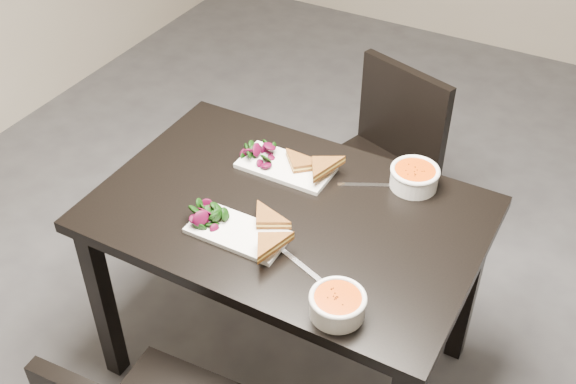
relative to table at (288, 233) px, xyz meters
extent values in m
plane|color=#47474C|center=(0.39, 0.38, -0.65)|extent=(5.00, 5.00, 0.00)
cube|color=black|center=(0.00, 0.00, 0.08)|extent=(1.20, 0.80, 0.04)
cube|color=black|center=(-0.54, -0.34, -0.30)|extent=(0.06, 0.06, 0.71)
cube|color=black|center=(-0.54, 0.34, -0.30)|extent=(0.06, 0.06, 0.71)
cube|color=black|center=(0.54, 0.34, -0.30)|extent=(0.06, 0.06, 0.71)
cube|color=black|center=(0.00, 0.66, -0.22)|extent=(0.53, 0.53, 0.04)
cube|color=black|center=(-0.22, 0.55, -0.45)|extent=(0.05, 0.05, 0.41)
cube|color=black|center=(0.12, 0.43, -0.45)|extent=(0.05, 0.05, 0.41)
cube|color=black|center=(-0.11, 0.89, -0.45)|extent=(0.05, 0.05, 0.41)
cube|color=black|center=(0.23, 0.78, -0.45)|extent=(0.05, 0.05, 0.41)
cube|color=black|center=(0.06, 0.84, 0.00)|extent=(0.41, 0.17, 0.40)
cube|color=white|center=(-0.08, -0.17, 0.11)|extent=(0.30, 0.15, 0.02)
cylinder|color=white|center=(0.32, -0.31, 0.13)|extent=(0.15, 0.15, 0.06)
cylinder|color=#EC450A|center=(0.32, -0.31, 0.15)|extent=(0.13, 0.13, 0.02)
torus|color=white|center=(0.32, -0.31, 0.16)|extent=(0.15, 0.15, 0.01)
cube|color=silver|center=(0.15, -0.20, 0.10)|extent=(0.17, 0.08, 0.00)
cube|color=white|center=(-0.11, 0.18, 0.11)|extent=(0.32, 0.16, 0.02)
cylinder|color=white|center=(0.30, 0.30, 0.13)|extent=(0.15, 0.15, 0.06)
cylinder|color=#EC450A|center=(0.30, 0.30, 0.16)|extent=(0.13, 0.13, 0.02)
torus|color=white|center=(0.30, 0.30, 0.16)|extent=(0.16, 0.16, 0.02)
cube|color=silver|center=(0.16, 0.23, 0.10)|extent=(0.17, 0.10, 0.00)
camera|label=1|loc=(0.80, -1.46, 1.53)|focal=43.76mm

